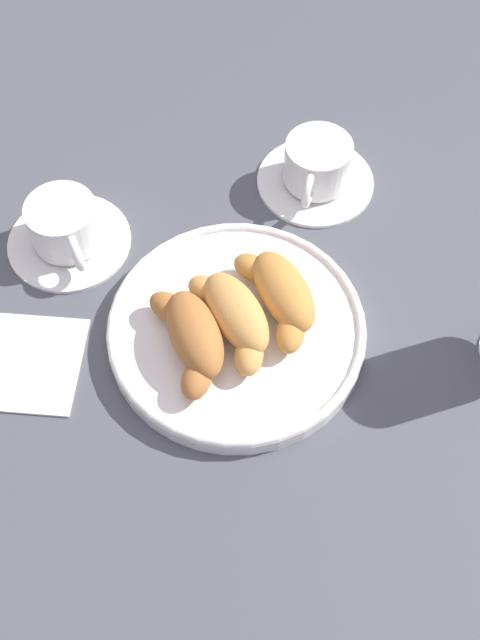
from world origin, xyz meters
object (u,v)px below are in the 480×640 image
Objects in this scene: coffee_cup_near at (317,168)px; coffee_cup_far at (66,229)px; pastry_plate at (240,329)px; croissant_large at (281,293)px; croissant_extra at (192,336)px; croissant_small at (237,314)px; folded_napkin at (26,362)px.

coffee_cup_near is 1.00× the size of coffee_cup_far.
croissant_large is (0.02, -0.04, 0.03)m from pastry_plate.
croissant_large is 0.98× the size of croissant_extra.
croissant_large is 0.05m from croissant_small.
croissant_extra reaches higher than coffee_cup_far.
croissant_extra is at bearing 143.53° from coffee_cup_near.
croissant_extra reaches higher than pastry_plate.
croissant_extra is at bearing 112.75° from croissant_small.
pastry_plate is 2.06× the size of croissant_small.
croissant_extra is (-0.02, 0.05, 0.00)m from croissant_small.
coffee_cup_far is at bearing 38.38° from croissant_extra.
coffee_cup_far is 0.15m from folded_napkin.
croissant_large and croissant_extra have the same top height.
croissant_extra is at bearing -141.62° from coffee_cup_far.
croissant_large is 0.25m from coffee_cup_far.
croissant_large is 0.19m from coffee_cup_near.
pastry_plate is 2.38× the size of folded_napkin.
croissant_small is 0.23m from coffee_cup_near.
croissant_large is 0.96× the size of coffee_cup_near.
coffee_cup_near is 1.24× the size of folded_napkin.
coffee_cup_near is (0.21, -0.16, -0.02)m from croissant_extra.
croissant_large is 0.96× the size of coffee_cup_far.
coffee_cup_near is at bearing -29.96° from croissant_small.
croissant_large is at bearing -66.40° from pastry_plate.
croissant_small is at bearing -67.25° from croissant_extra.
croissant_small is at bearing 113.50° from croissant_large.
coffee_cup_far is at bearing 51.73° from pastry_plate.
pastry_plate is 1.93× the size of coffee_cup_far.
folded_napkin is at bearing 92.05° from croissant_small.
pastry_plate is 0.22m from coffee_cup_near.
coffee_cup_near is 0.39m from folded_napkin.
croissant_large is at bearing -66.50° from croissant_small.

